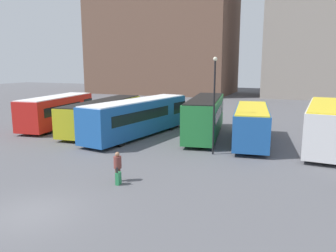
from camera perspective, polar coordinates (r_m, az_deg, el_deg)
ground_plane at (r=15.15m, az=-22.76°, el=-13.90°), size 160.00×160.00×0.00m
building_block_right at (r=68.85m, az=26.93°, el=18.65°), size 22.54×12.59×34.01m
bus_0 at (r=33.95m, az=-18.69°, el=2.57°), size 3.71×9.66×3.06m
bus_1 at (r=31.74m, az=-11.06°, el=2.16°), size 3.51×12.34×2.77m
bus_2 at (r=28.39m, az=-5.04°, el=1.73°), size 4.48×12.50×3.14m
bus_3 at (r=28.39m, az=6.50°, el=1.88°), size 4.08×10.86×3.31m
bus_4 at (r=26.38m, az=14.33°, el=0.39°), size 3.63×9.31×2.84m
bus_5 at (r=26.86m, az=25.75°, el=0.34°), size 3.21×11.00×3.27m
traveler at (r=17.50m, az=-8.77°, el=-6.55°), size 0.44×0.44×1.59m
suitcase at (r=17.20m, az=-8.65°, el=-8.99°), size 0.21×0.35×0.95m
lamp_post_0 at (r=22.16m, az=8.05°, el=4.65°), size 0.28×0.28×6.59m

